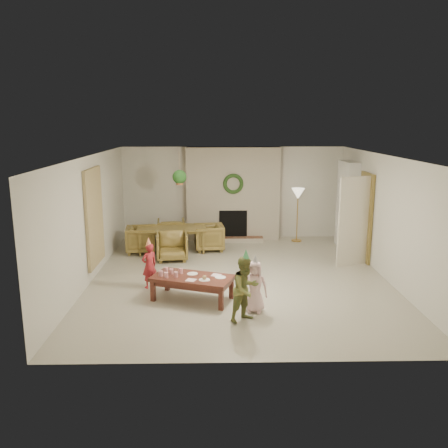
{
  "coord_description": "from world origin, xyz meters",
  "views": [
    {
      "loc": [
        -0.5,
        -9.23,
        3.17
      ],
      "look_at": [
        -0.3,
        0.4,
        1.05
      ],
      "focal_mm": 37.55,
      "sensor_mm": 36.0,
      "label": 1
    }
  ],
  "objects_px": {
    "child_red": "(149,266)",
    "child_plaid": "(246,289)",
    "dining_chair_right": "(209,237)",
    "dining_chair_near": "(172,246)",
    "child_pink": "(255,287)",
    "dining_chair_far": "(171,232)",
    "dining_chair_left": "(141,239)",
    "dining_table": "(172,240)",
    "coffee_table_top": "(192,278)"
  },
  "relations": [
    {
      "from": "dining_chair_near",
      "to": "dining_chair_far",
      "type": "height_order",
      "value": "same"
    },
    {
      "from": "dining_chair_far",
      "to": "coffee_table_top",
      "type": "height_order",
      "value": "dining_chair_far"
    },
    {
      "from": "dining_table",
      "to": "dining_chair_far",
      "type": "height_order",
      "value": "dining_chair_far"
    },
    {
      "from": "child_plaid",
      "to": "dining_chair_far",
      "type": "bearing_deg",
      "value": 70.53
    },
    {
      "from": "dining_chair_right",
      "to": "child_plaid",
      "type": "bearing_deg",
      "value": 2.43
    },
    {
      "from": "dining_chair_left",
      "to": "child_pink",
      "type": "distance_m",
      "value": 4.49
    },
    {
      "from": "child_pink",
      "to": "dining_table",
      "type": "bearing_deg",
      "value": 126.13
    },
    {
      "from": "child_red",
      "to": "dining_chair_far",
      "type": "bearing_deg",
      "value": -131.77
    },
    {
      "from": "dining_table",
      "to": "dining_chair_left",
      "type": "relative_size",
      "value": 2.34
    },
    {
      "from": "child_pink",
      "to": "dining_chair_left",
      "type": "bearing_deg",
      "value": 135.17
    },
    {
      "from": "dining_chair_right",
      "to": "child_pink",
      "type": "xyz_separation_m",
      "value": [
        0.82,
        -3.91,
        0.12
      ]
    },
    {
      "from": "dining_chair_far",
      "to": "dining_chair_right",
      "type": "relative_size",
      "value": 1.0
    },
    {
      "from": "dining_table",
      "to": "dining_chair_far",
      "type": "distance_m",
      "value": 0.74
    },
    {
      "from": "coffee_table_top",
      "to": "child_red",
      "type": "xyz_separation_m",
      "value": [
        -0.86,
        0.65,
        0.04
      ]
    },
    {
      "from": "child_red",
      "to": "child_plaid",
      "type": "relative_size",
      "value": 0.82
    },
    {
      "from": "dining_chair_right",
      "to": "child_plaid",
      "type": "relative_size",
      "value": 0.67
    },
    {
      "from": "dining_chair_far",
      "to": "dining_chair_right",
      "type": "bearing_deg",
      "value": 141.34
    },
    {
      "from": "dining_table",
      "to": "child_pink",
      "type": "height_order",
      "value": "child_pink"
    },
    {
      "from": "dining_chair_far",
      "to": "dining_chair_left",
      "type": "xyz_separation_m",
      "value": [
        -0.66,
        -0.82,
        0.0
      ]
    },
    {
      "from": "dining_table",
      "to": "dining_chair_near",
      "type": "height_order",
      "value": "dining_chair_near"
    },
    {
      "from": "child_red",
      "to": "child_plaid",
      "type": "bearing_deg",
      "value": 98.3
    },
    {
      "from": "coffee_table_top",
      "to": "dining_table",
      "type": "bearing_deg",
      "value": 121.57
    },
    {
      "from": "dining_chair_near",
      "to": "child_pink",
      "type": "relative_size",
      "value": 0.81
    },
    {
      "from": "child_red",
      "to": "child_pink",
      "type": "height_order",
      "value": "child_pink"
    },
    {
      "from": "dining_chair_far",
      "to": "child_plaid",
      "type": "height_order",
      "value": "child_plaid"
    },
    {
      "from": "child_pink",
      "to": "coffee_table_top",
      "type": "bearing_deg",
      "value": 163.85
    },
    {
      "from": "dining_chair_right",
      "to": "child_red",
      "type": "xyz_separation_m",
      "value": [
        -1.12,
        -2.7,
        0.11
      ]
    },
    {
      "from": "coffee_table_top",
      "to": "dining_chair_near",
      "type": "bearing_deg",
      "value": 123.16
    },
    {
      "from": "child_pink",
      "to": "dining_chair_far",
      "type": "bearing_deg",
      "value": 123.38
    },
    {
      "from": "dining_chair_right",
      "to": "child_red",
      "type": "distance_m",
      "value": 2.92
    },
    {
      "from": "dining_chair_left",
      "to": "child_red",
      "type": "height_order",
      "value": "child_red"
    },
    {
      "from": "dining_chair_right",
      "to": "coffee_table_top",
      "type": "distance_m",
      "value": 3.36
    },
    {
      "from": "dining_chair_right",
      "to": "child_plaid",
      "type": "height_order",
      "value": "child_plaid"
    },
    {
      "from": "dining_chair_near",
      "to": "dining_chair_right",
      "type": "bearing_deg",
      "value": 38.66
    },
    {
      "from": "child_red",
      "to": "dining_chair_left",
      "type": "bearing_deg",
      "value": -117.59
    },
    {
      "from": "dining_chair_left",
      "to": "child_red",
      "type": "relative_size",
      "value": 0.81
    },
    {
      "from": "dining_chair_far",
      "to": "child_pink",
      "type": "distance_m",
      "value": 4.91
    },
    {
      "from": "dining_chair_right",
      "to": "coffee_table_top",
      "type": "xyz_separation_m",
      "value": [
        -0.26,
        -3.35,
        0.08
      ]
    },
    {
      "from": "dining_chair_near",
      "to": "dining_chair_far",
      "type": "bearing_deg",
      "value": 90.0
    },
    {
      "from": "dining_chair_right",
      "to": "child_pink",
      "type": "bearing_deg",
      "value": 5.78
    },
    {
      "from": "child_red",
      "to": "dining_table",
      "type": "bearing_deg",
      "value": -134.05
    },
    {
      "from": "dining_table",
      "to": "dining_chair_left",
      "type": "bearing_deg",
      "value": 180.0
    },
    {
      "from": "dining_chair_far",
      "to": "dining_chair_near",
      "type": "bearing_deg",
      "value": 90.0
    },
    {
      "from": "dining_chair_far",
      "to": "dining_chair_left",
      "type": "relative_size",
      "value": 1.0
    },
    {
      "from": "coffee_table_top",
      "to": "child_red",
      "type": "height_order",
      "value": "child_red"
    },
    {
      "from": "dining_chair_left",
      "to": "child_red",
      "type": "bearing_deg",
      "value": -173.87
    },
    {
      "from": "dining_table",
      "to": "coffee_table_top",
      "type": "bearing_deg",
      "value": -84.47
    },
    {
      "from": "dining_chair_right",
      "to": "child_pink",
      "type": "height_order",
      "value": "child_pink"
    },
    {
      "from": "dining_table",
      "to": "child_pink",
      "type": "bearing_deg",
      "value": -71.49
    },
    {
      "from": "child_red",
      "to": "child_plaid",
      "type": "xyz_separation_m",
      "value": [
        1.76,
        -1.58,
        0.09
      ]
    }
  ]
}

